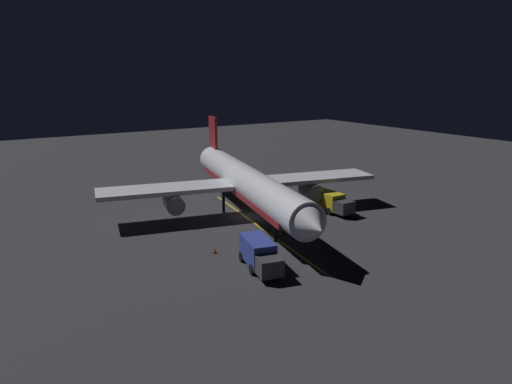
% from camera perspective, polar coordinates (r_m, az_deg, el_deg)
% --- Properties ---
extents(ground_plane, '(180.00, 180.00, 0.20)m').
position_cam_1_polar(ground_plane, '(56.79, -1.08, -3.11)').
color(ground_plane, '#2D2D33').
extents(apron_guide_stripe, '(4.71, 28.60, 0.01)m').
position_cam_1_polar(apron_guide_stripe, '(53.13, 0.43, -4.22)').
color(apron_guide_stripe, gold).
rests_on(apron_guide_stripe, ground_plane).
extents(airliner, '(34.35, 39.29, 10.67)m').
position_cam_1_polar(airliner, '(56.25, -1.30, 1.18)').
color(airliner, silver).
rests_on(airliner, ground_plane).
extents(baggage_truck, '(3.49, 6.48, 2.60)m').
position_cam_1_polar(baggage_truck, '(41.65, 0.43, -7.59)').
color(baggage_truck, navy).
rests_on(baggage_truck, ground_plane).
extents(catering_truck, '(2.36, 6.05, 2.45)m').
position_cam_1_polar(catering_truck, '(59.10, 9.01, -1.22)').
color(catering_truck, gold).
rests_on(catering_truck, ground_plane).
extents(ground_crew_worker, '(0.40, 0.40, 1.74)m').
position_cam_1_polar(ground_crew_worker, '(46.33, -0.27, -5.87)').
color(ground_crew_worker, black).
rests_on(ground_crew_worker, ground_plane).
extents(traffic_cone_near_left, '(0.50, 0.50, 0.55)m').
position_cam_1_polar(traffic_cone_near_left, '(45.72, -5.05, -7.06)').
color(traffic_cone_near_left, '#EA590F').
rests_on(traffic_cone_near_left, ground_plane).
extents(traffic_cone_near_right, '(0.50, 0.50, 0.55)m').
position_cam_1_polar(traffic_cone_near_right, '(50.59, 3.01, -4.90)').
color(traffic_cone_near_right, '#EA590F').
rests_on(traffic_cone_near_right, ground_plane).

